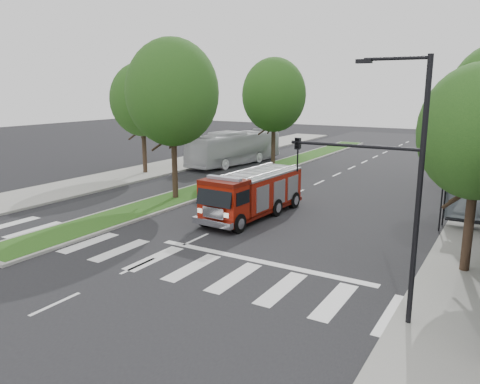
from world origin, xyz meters
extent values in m
plane|color=black|center=(0.00, 0.00, 0.00)|extent=(140.00, 140.00, 0.00)
cube|color=gray|center=(-14.50, 10.00, 0.07)|extent=(5.00, 80.00, 0.15)
cube|color=gray|center=(-6.00, 18.00, 0.07)|extent=(3.00, 50.00, 0.14)
cube|color=#144614|center=(-6.00, 18.00, 0.14)|extent=(2.60, 49.50, 0.02)
cylinder|color=black|center=(9.80, 7.40, 1.25)|extent=(0.08, 0.08, 2.50)
cylinder|color=black|center=(9.80, 8.60, 1.25)|extent=(0.08, 0.08, 2.50)
cube|color=black|center=(11.20, 8.00, 2.55)|extent=(3.20, 1.60, 0.12)
cube|color=#8C99A5|center=(11.20, 8.70, 1.30)|extent=(2.80, 0.04, 1.80)
cube|color=black|center=(11.20, 8.00, 0.55)|extent=(2.40, 0.40, 0.08)
cylinder|color=black|center=(11.50, 2.00, 1.87)|extent=(0.36, 0.36, 3.74)
ellipsoid|color=#0E3612|center=(11.50, 2.00, 5.53)|extent=(4.40, 4.40, 5.06)
cylinder|color=black|center=(-6.00, 6.00, 2.31)|extent=(0.36, 0.36, 4.62)
ellipsoid|color=#0E3612|center=(-6.00, 6.00, 6.83)|extent=(5.80, 5.80, 6.67)
cylinder|color=black|center=(-6.00, 20.00, 2.20)|extent=(0.36, 0.36, 4.40)
ellipsoid|color=#0E3612|center=(-6.00, 20.00, 6.50)|extent=(5.60, 5.60, 6.44)
cylinder|color=black|center=(-14.00, 12.00, 2.09)|extent=(0.36, 0.36, 4.18)
ellipsoid|color=#0E3612|center=(-14.00, 12.00, 6.17)|extent=(5.20, 5.20, 5.98)
cylinder|color=black|center=(10.50, -3.50, 4.00)|extent=(0.16, 0.16, 8.00)
cylinder|color=black|center=(9.60, -3.50, 7.90)|extent=(1.80, 0.10, 0.10)
cube|color=black|center=(8.70, -3.50, 7.85)|extent=(0.45, 0.20, 0.12)
cylinder|color=black|center=(8.50, -3.50, 5.40)|extent=(4.00, 0.10, 0.10)
imported|color=black|center=(6.70, -3.50, 5.00)|extent=(0.18, 0.22, 1.10)
cylinder|color=black|center=(9.60, 20.00, 7.90)|extent=(1.80, 0.10, 0.10)
cube|color=black|center=(8.70, 20.00, 7.85)|extent=(0.45, 0.20, 0.12)
cube|color=#530C04|center=(0.34, 5.06, 0.45)|extent=(2.66, 7.72, 0.23)
cube|color=maroon|center=(0.37, 5.78, 1.40)|extent=(2.57, 5.91, 1.81)
cube|color=maroon|center=(0.19, 2.25, 1.40)|extent=(2.35, 1.75, 1.90)
cube|color=#B2B2B7|center=(0.37, 5.78, 2.36)|extent=(2.57, 5.91, 0.11)
cylinder|color=#B2B2B7|center=(-0.44, 5.82, 2.54)|extent=(0.37, 5.44, 0.09)
cylinder|color=#B2B2B7|center=(1.19, 5.74, 2.54)|extent=(0.37, 5.44, 0.09)
cube|color=silver|center=(0.13, 1.21, 0.54)|extent=(2.37, 0.44, 0.32)
cube|color=#8C99A5|center=(0.19, 2.25, 2.63)|extent=(2.01, 0.42, 0.16)
cylinder|color=black|center=(-0.87, 2.03, 0.50)|extent=(0.37, 1.01, 1.00)
cylinder|color=black|center=(1.22, 1.92, 0.50)|extent=(0.37, 1.01, 1.00)
cylinder|color=black|center=(-0.67, 5.83, 0.50)|extent=(0.37, 1.01, 1.00)
cylinder|color=black|center=(1.41, 5.73, 0.50)|extent=(0.37, 1.01, 1.00)
cylinder|color=black|center=(-0.55, 8.01, 0.50)|extent=(0.37, 1.01, 1.00)
cylinder|color=black|center=(1.53, 7.90, 0.50)|extent=(0.37, 1.01, 1.00)
imported|color=silver|center=(-10.14, 20.23, 1.58)|extent=(3.97, 11.55, 3.15)
camera|label=1|loc=(12.76, -17.28, 7.10)|focal=35.00mm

